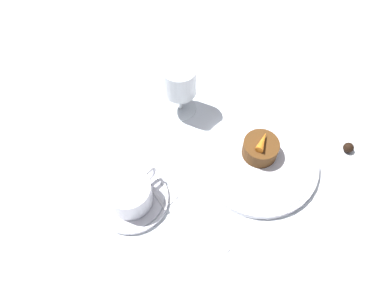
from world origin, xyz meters
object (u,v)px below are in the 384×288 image
(wine_glass, at_px, (181,82))
(dessert_cake, at_px, (260,148))
(dinner_plate, at_px, (260,160))
(coffee_cup, at_px, (130,193))
(fork, at_px, (183,208))

(wine_glass, distance_m, dessert_cake, 0.21)
(dinner_plate, distance_m, dessert_cake, 0.03)
(coffee_cup, bearing_deg, wine_glass, 19.38)
(dinner_plate, height_order, dessert_cake, dessert_cake)
(dinner_plate, relative_size, dessert_cake, 3.37)
(fork, relative_size, dessert_cake, 2.66)
(wine_glass, height_order, fork, wine_glass)
(coffee_cup, distance_m, dessert_cake, 0.27)
(coffee_cup, relative_size, dessert_cake, 1.54)
(dinner_plate, relative_size, coffee_cup, 2.18)
(dinner_plate, height_order, coffee_cup, coffee_cup)
(fork, bearing_deg, dinner_plate, -15.52)
(fork, height_order, dessert_cake, dessert_cake)
(coffee_cup, bearing_deg, dinner_plate, -29.49)
(dinner_plate, height_order, fork, dinner_plate)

